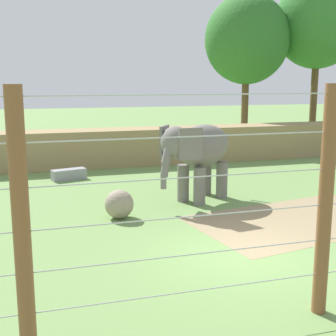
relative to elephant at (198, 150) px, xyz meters
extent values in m
plane|color=#6B8E4C|center=(-0.60, -4.96, -1.76)|extent=(120.00, 120.00, 0.00)
cube|color=#937F5B|center=(2.18, -2.92, -1.76)|extent=(6.98, 4.83, 0.01)
cube|color=#997F56|center=(-0.60, 7.53, -0.89)|extent=(36.00, 1.80, 1.75)
cylinder|color=slate|center=(-0.13, -0.49, -1.13)|extent=(0.40, 0.40, 1.27)
cylinder|color=slate|center=(-0.50, 0.10, -1.13)|extent=(0.40, 0.40, 1.27)
cylinder|color=slate|center=(0.97, 0.20, -1.13)|extent=(0.40, 0.40, 1.27)
cylinder|color=slate|center=(0.60, 0.79, -1.13)|extent=(0.40, 0.40, 1.27)
ellipsoid|color=slate|center=(0.23, 0.15, 0.12)|extent=(2.66, 2.32, 1.45)
ellipsoid|color=slate|center=(-1.01, -0.64, 0.37)|extent=(1.29, 1.32, 1.04)
cube|color=slate|center=(-0.65, -1.05, 0.37)|extent=(0.82, 0.19, 0.99)
cube|color=slate|center=(-1.23, -0.13, 0.37)|extent=(0.52, 0.73, 0.99)
cylinder|color=slate|center=(-1.34, -0.84, 0.00)|extent=(0.53, 0.48, 0.57)
cylinder|color=slate|center=(-1.44, -0.90, -0.40)|extent=(0.40, 0.37, 0.53)
cylinder|color=slate|center=(-1.50, -0.94, -0.77)|extent=(0.26, 0.26, 0.50)
cylinder|color=slate|center=(1.34, 0.84, 0.03)|extent=(0.28, 0.22, 0.72)
sphere|color=gray|center=(-2.96, -1.24, -1.33)|extent=(0.87, 0.87, 0.87)
cylinder|color=brown|center=(-5.56, -7.83, 0.25)|extent=(0.25, 0.25, 4.02)
cylinder|color=brown|center=(-0.61, -7.83, 0.25)|extent=(0.25, 0.25, 4.02)
cylinder|color=#B7B7BC|center=(-0.60, -7.83, -1.04)|extent=(10.91, 0.02, 0.02)
cylinder|color=#B7B7BC|center=(-0.60, -7.83, -0.41)|extent=(10.91, 0.02, 0.02)
cylinder|color=#B7B7BC|center=(-0.60, -7.83, 0.22)|extent=(10.91, 0.02, 0.02)
cylinder|color=#B7B7BC|center=(-0.60, -7.83, 0.85)|extent=(10.91, 0.02, 0.02)
cylinder|color=#B7B7BC|center=(-0.60, -7.83, 1.48)|extent=(10.91, 0.02, 0.02)
cylinder|color=#B7B7BC|center=(-0.60, -7.83, 2.10)|extent=(10.91, 0.02, 0.02)
cube|color=gray|center=(-3.96, 4.74, -1.54)|extent=(1.48, 0.84, 0.44)
cylinder|color=brown|center=(7.76, 12.43, 0.41)|extent=(0.44, 0.44, 4.33)
ellipsoid|color=#2D6B28|center=(7.76, 12.43, 4.79)|extent=(5.23, 5.23, 5.49)
cylinder|color=brown|center=(12.30, 11.71, 0.90)|extent=(0.44, 0.44, 5.32)
ellipsoid|color=#33752D|center=(12.30, 11.71, 5.88)|extent=(5.45, 5.45, 5.72)
camera|label=1|loc=(-5.36, -14.32, 2.31)|focal=49.03mm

